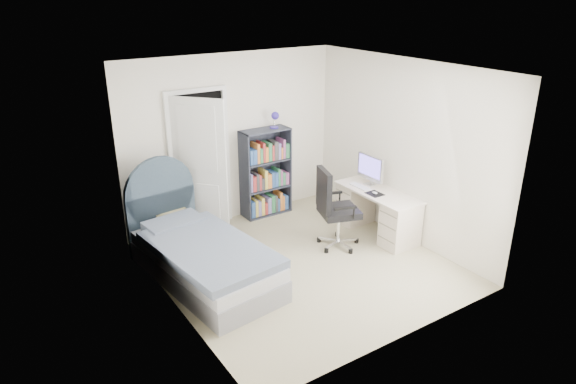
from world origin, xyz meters
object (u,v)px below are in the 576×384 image
desk (377,210)px  office_chair (333,205)px  bed (201,255)px  bookcase (266,176)px  nightstand (167,216)px  floor_lamp (187,196)px

desk → office_chair: size_ratio=1.19×
bed → desk: size_ratio=1.68×
bookcase → desk: size_ratio=1.21×
office_chair → nightstand: bearing=144.0°
nightstand → office_chair: size_ratio=0.56×
bed → office_chair: bearing=-7.5°
bed → office_chair: 1.88m
bed → nightstand: 1.11m
floor_lamp → office_chair: size_ratio=1.21×
floor_lamp → office_chair: 2.10m
bed → nightstand: bearing=90.4°
desk → office_chair: 0.83m
floor_lamp → bookcase: size_ratio=0.84×
nightstand → bed: bearing=-89.6°
nightstand → office_chair: office_chair is taller
bookcase → desk: bookcase is taller
office_chair → bookcase: bearing=96.7°
bed → office_chair: (1.84, -0.24, 0.32)m
nightstand → bookcase: bearing=4.0°
desk → bookcase: bearing=123.0°
floor_lamp → bookcase: 1.29m
floor_lamp → desk: (2.24, -1.54, -0.19)m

